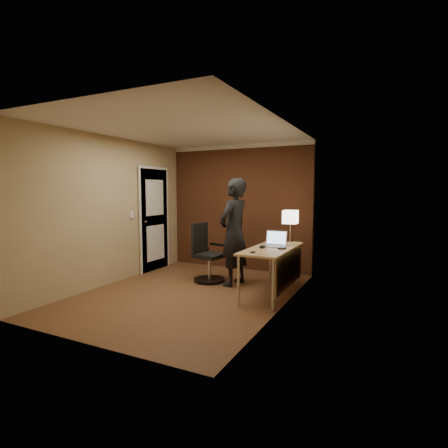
{
  "coord_description": "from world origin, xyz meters",
  "views": [
    {
      "loc": [
        2.83,
        -4.52,
        1.6
      ],
      "look_at": [
        0.35,
        0.55,
        1.05
      ],
      "focal_mm": 28.0,
      "sensor_mm": 36.0,
      "label": 1
    }
  ],
  "objects_px": {
    "desk": "(276,256)",
    "person": "(234,232)",
    "laptop": "(276,242)",
    "wallet": "(282,248)",
    "office_chair": "(206,256)",
    "desk_lamp": "(290,217)",
    "phone": "(253,252)",
    "mouse": "(262,247)"
  },
  "relations": [
    {
      "from": "desk",
      "to": "person",
      "type": "height_order",
      "value": "person"
    },
    {
      "from": "laptop",
      "to": "wallet",
      "type": "height_order",
      "value": "laptop"
    },
    {
      "from": "office_chair",
      "to": "desk",
      "type": "bearing_deg",
      "value": -11.12
    },
    {
      "from": "laptop",
      "to": "person",
      "type": "bearing_deg",
      "value": 173.11
    },
    {
      "from": "desk_lamp",
      "to": "laptop",
      "type": "distance_m",
      "value": 0.6
    },
    {
      "from": "desk_lamp",
      "to": "office_chair",
      "type": "relative_size",
      "value": 0.53
    },
    {
      "from": "office_chair",
      "to": "laptop",
      "type": "bearing_deg",
      "value": -4.49
    },
    {
      "from": "phone",
      "to": "laptop",
      "type": "bearing_deg",
      "value": 70.99
    },
    {
      "from": "laptop",
      "to": "office_chair",
      "type": "distance_m",
      "value": 1.34
    },
    {
      "from": "desk_lamp",
      "to": "office_chair",
      "type": "bearing_deg",
      "value": -164.65
    },
    {
      "from": "office_chair",
      "to": "phone",
      "type": "bearing_deg",
      "value": -34.08
    },
    {
      "from": "desk",
      "to": "office_chair",
      "type": "xyz_separation_m",
      "value": [
        -1.36,
        0.27,
        -0.16
      ]
    },
    {
      "from": "phone",
      "to": "person",
      "type": "distance_m",
      "value": 1.03
    },
    {
      "from": "desk_lamp",
      "to": "mouse",
      "type": "relative_size",
      "value": 5.35
    },
    {
      "from": "mouse",
      "to": "wallet",
      "type": "distance_m",
      "value": 0.29
    },
    {
      "from": "office_chair",
      "to": "wallet",
      "type": "bearing_deg",
      "value": -12.68
    },
    {
      "from": "desk",
      "to": "wallet",
      "type": "relative_size",
      "value": 13.64
    },
    {
      "from": "desk_lamp",
      "to": "mouse",
      "type": "xyz_separation_m",
      "value": [
        -0.21,
        -0.76,
        -0.4
      ]
    },
    {
      "from": "desk",
      "to": "mouse",
      "type": "height_order",
      "value": "mouse"
    },
    {
      "from": "desk_lamp",
      "to": "person",
      "type": "height_order",
      "value": "person"
    },
    {
      "from": "phone",
      "to": "desk",
      "type": "bearing_deg",
      "value": 61.36
    },
    {
      "from": "desk_lamp",
      "to": "phone",
      "type": "xyz_separation_m",
      "value": [
        -0.2,
        -1.18,
        -0.41
      ]
    },
    {
      "from": "desk",
      "to": "desk_lamp",
      "type": "bearing_deg",
      "value": 87.53
    },
    {
      "from": "desk_lamp",
      "to": "mouse",
      "type": "bearing_deg",
      "value": -105.68
    },
    {
      "from": "wallet",
      "to": "laptop",
      "type": "bearing_deg",
      "value": 127.36
    },
    {
      "from": "wallet",
      "to": "office_chair",
      "type": "xyz_separation_m",
      "value": [
        -1.46,
        0.33,
        -0.3
      ]
    },
    {
      "from": "mouse",
      "to": "wallet",
      "type": "xyz_separation_m",
      "value": [
        0.29,
        0.05,
        -0.01
      ]
    },
    {
      "from": "mouse",
      "to": "person",
      "type": "bearing_deg",
      "value": 145.26
    },
    {
      "from": "laptop",
      "to": "person",
      "type": "height_order",
      "value": "person"
    },
    {
      "from": "phone",
      "to": "wallet",
      "type": "height_order",
      "value": "wallet"
    },
    {
      "from": "wallet",
      "to": "person",
      "type": "bearing_deg",
      "value": 161.04
    },
    {
      "from": "desk",
      "to": "wallet",
      "type": "bearing_deg",
      "value": -30.75
    },
    {
      "from": "desk",
      "to": "desk_lamp",
      "type": "distance_m",
      "value": 0.85
    },
    {
      "from": "desk",
      "to": "phone",
      "type": "relative_size",
      "value": 13.04
    },
    {
      "from": "desk",
      "to": "phone",
      "type": "xyz_separation_m",
      "value": [
        -0.18,
        -0.53,
        0.13
      ]
    },
    {
      "from": "laptop",
      "to": "person",
      "type": "xyz_separation_m",
      "value": [
        -0.75,
        0.09,
        0.1
      ]
    },
    {
      "from": "desk_lamp",
      "to": "laptop",
      "type": "bearing_deg",
      "value": -101.43
    },
    {
      "from": "phone",
      "to": "office_chair",
      "type": "bearing_deg",
      "value": 135.63
    },
    {
      "from": "desk",
      "to": "wallet",
      "type": "height_order",
      "value": "wallet"
    },
    {
      "from": "desk",
      "to": "laptop",
      "type": "xyz_separation_m",
      "value": [
        -0.07,
        0.17,
        0.19
      ]
    },
    {
      "from": "desk",
      "to": "wallet",
      "type": "distance_m",
      "value": 0.18
    },
    {
      "from": "desk_lamp",
      "to": "office_chair",
      "type": "height_order",
      "value": "desk_lamp"
    }
  ]
}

